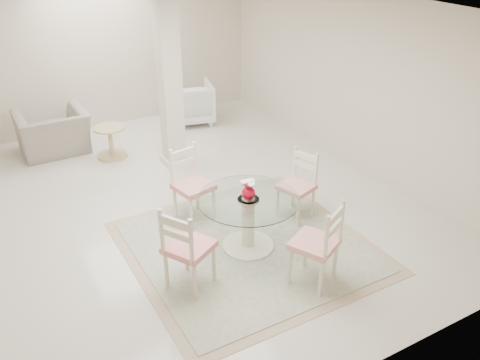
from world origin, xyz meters
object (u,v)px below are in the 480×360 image
dining_chair_west (185,244)px  armchair_white (190,103)px  dining_chair_east (299,180)px  dining_chair_north (190,179)px  dining_chair_south (321,239)px  recliner_taupe (53,132)px  red_vase (249,189)px  side_table (111,143)px  column (170,83)px  dining_table (248,223)px

dining_chair_west → armchair_white: size_ratio=1.32×
dining_chair_east → dining_chair_north: (-1.28, 0.66, 0.05)m
dining_chair_south → armchair_white: (0.82, 5.17, -0.21)m
armchair_white → recliner_taupe: bearing=18.1°
dining_chair_south → dining_chair_west: bearing=-53.3°
red_vase → dining_chair_east: bearing=18.3°
side_table → armchair_white: bearing=24.0°
dining_chair_east → dining_chair_north: 1.44m
dining_chair_south → column: bearing=-114.5°
dining_table → side_table: size_ratio=2.27×
recliner_taupe → red_vase: bearing=109.2°
dining_chair_west → dining_chair_south: (1.30, -0.63, -0.00)m
column → red_vase: size_ratio=11.00×
red_vase → dining_chair_east: dining_chair_east is taller
column → recliner_taupe: bearing=139.5°
dining_table → armchair_white: bearing=74.6°
dining_chair_east → dining_chair_west: dining_chair_west is taller
red_vase → dining_chair_west: bearing=-161.0°
dining_chair_north → dining_chair_west: (-0.65, -1.31, 0.01)m
dining_chair_east → side_table: size_ratio=1.93×
red_vase → armchair_white: red_vase is taller
dining_table → dining_chair_east: size_ratio=1.17×
dining_chair_east → side_table: (-1.64, 3.07, -0.29)m
dining_table → armchair_white: size_ratio=1.41×
red_vase → dining_chair_south: (0.33, -0.97, -0.22)m
dining_chair_south → red_vase: bearing=-98.4°
dining_table → side_table: 3.45m
red_vase → recliner_taupe: 4.32m
dining_chair_west → armchair_white: 5.01m
red_vase → dining_chair_north: (-0.31, 0.97, -0.23)m
red_vase → armchair_white: 4.38m
recliner_taupe → armchair_white: 2.62m
red_vase → side_table: 3.50m
dining_chair_south → dining_chair_north: bearing=-99.0°
side_table → column: bearing=-41.4°
armchair_white → side_table: size_ratio=1.61×
dining_chair_north → side_table: (-0.36, 2.41, -0.34)m
dining_chair_south → armchair_white: dining_chair_south is taller
red_vase → dining_chair_north: dining_chair_north is taller
dining_chair_north → recliner_taupe: (-1.15, 3.06, -0.22)m
column → dining_chair_north: column is taller
dining_table → red_vase: (0.00, -0.00, 0.46)m
dining_chair_east → dining_table: bearing=-90.2°
dining_chair_west → side_table: dining_chair_west is taller
recliner_taupe → dining_chair_south: bearing=108.9°
dining_chair_west → dining_chair_south: size_ratio=1.00×
dining_table → dining_chair_west: (-0.97, -0.33, 0.24)m
column → dining_chair_west: (-1.12, -2.99, -0.75)m
recliner_taupe → side_table: bearing=139.7°
dining_chair_south → side_table: (-1.00, 4.36, -0.35)m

